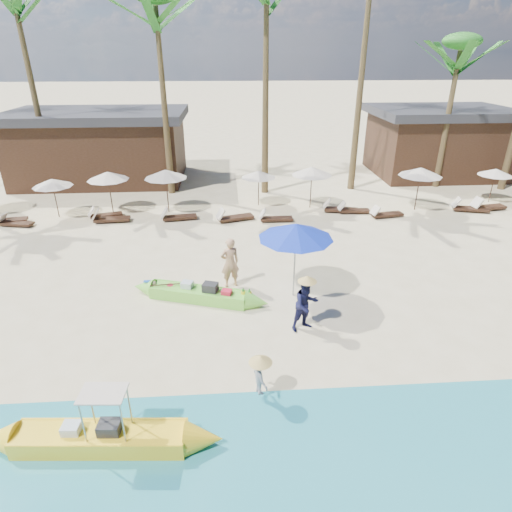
{
  "coord_description": "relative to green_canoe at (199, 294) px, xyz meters",
  "views": [
    {
      "loc": [
        -0.05,
        -10.5,
        7.57
      ],
      "look_at": [
        0.8,
        2.0,
        1.55
      ],
      "focal_mm": 30.0,
      "sensor_mm": 36.0,
      "label": 1
    }
  ],
  "objects": [
    {
      "name": "resort_parasol_6",
      "position": [
        2.72,
        9.67,
        1.49
      ],
      "size": [
        1.85,
        1.85,
        1.9
      ],
      "color": "#362116",
      "rests_on": "ground"
    },
    {
      "name": "pavilion_west",
      "position": [
        -6.88,
        15.54,
        1.96
      ],
      "size": [
        10.8,
        6.6,
        4.3
      ],
      "color": "#362116",
      "rests_on": "ground"
    },
    {
      "name": "resort_parasol_9",
      "position": [
        15.56,
        9.37,
        1.45
      ],
      "size": [
        1.8,
        1.8,
        1.86
      ],
      "color": "#362116",
      "rests_on": "ground"
    },
    {
      "name": "lounger_7_left",
      "position": [
        7.45,
        8.07,
        -0.04
      ],
      "size": [
        1.65,
        0.58,
        0.55
      ],
      "rotation": [
        0.0,
        0.0,
        -0.05
      ],
      "color": "#362116",
      "rests_on": "ground"
    },
    {
      "name": "lounger_3_left",
      "position": [
        -9.81,
        7.68,
        -0.01
      ],
      "size": [
        2.0,
        0.91,
        0.65
      ],
      "rotation": [
        0.0,
        0.0,
        0.17
      ],
      "color": "#362116",
      "rests_on": "ground"
    },
    {
      "name": "yellow_canoe",
      "position": [
        -1.74,
        -5.82,
        0.01
      ],
      "size": [
        5.74,
        0.98,
        1.49
      ],
      "rotation": [
        0.0,
        0.0,
        -0.07
      ],
      "color": "yellow",
      "rests_on": "ground"
    },
    {
      "name": "ground",
      "position": [
        1.12,
        -1.96,
        -0.23
      ],
      "size": [
        240.0,
        240.0,
        0.0
      ],
      "primitive_type": "plane",
      "color": "beige",
      "rests_on": "ground"
    },
    {
      "name": "resort_parasol_3",
      "position": [
        -7.49,
        8.54,
        1.54
      ],
      "size": [
        1.91,
        1.91,
        1.97
      ],
      "color": "#362116",
      "rests_on": "ground"
    },
    {
      "name": "blue_umbrella",
      "position": [
        3.21,
        0.08,
        2.15
      ],
      "size": [
        2.45,
        2.45,
        2.63
      ],
      "color": "#99999E",
      "rests_on": "ground"
    },
    {
      "name": "resort_parasol_8",
      "position": [
        10.91,
        8.37,
        1.8
      ],
      "size": [
        2.19,
        2.19,
        2.25
      ],
      "color": "#362116",
      "rests_on": "ground"
    },
    {
      "name": "palm_6",
      "position": [
        13.96,
        12.56,
        6.82
      ],
      "size": [
        2.08,
        2.08,
        8.51
      ],
      "color": "brown",
      "rests_on": "ground"
    },
    {
      "name": "tourist",
      "position": [
        1.07,
        0.88,
        0.69
      ],
      "size": [
        0.77,
        0.62,
        1.85
      ],
      "primitive_type": "imported",
      "rotation": [
        0.0,
        0.0,
        3.45
      ],
      "color": "tan",
      "rests_on": "ground"
    },
    {
      "name": "vendor_green",
      "position": [
        3.27,
        -1.88,
        0.61
      ],
      "size": [
        1.0,
        0.91,
        1.68
      ],
      "primitive_type": "imported",
      "rotation": [
        0.0,
        0.0,
        0.4
      ],
      "color": "#141538",
      "rests_on": "ground"
    },
    {
      "name": "resort_parasol_5",
      "position": [
        -2.03,
        8.95,
        1.77
      ],
      "size": [
        2.16,
        2.16,
        2.22
      ],
      "color": "#362116",
      "rests_on": "ground"
    },
    {
      "name": "lounger_4_left",
      "position": [
        -4.76,
        7.61,
        -0.03
      ],
      "size": [
        1.81,
        0.67,
        0.6
      ],
      "rotation": [
        0.0,
        0.0,
        0.07
      ],
      "color": "#362116",
      "rests_on": "ground"
    },
    {
      "name": "palm_4",
      "position": [
        3.27,
        12.06,
        9.22
      ],
      "size": [
        2.08,
        2.08,
        11.7
      ],
      "color": "brown",
      "rests_on": "ground"
    },
    {
      "name": "lounger_9_right",
      "position": [
        14.62,
        8.03,
        -0.01
      ],
      "size": [
        1.96,
        0.86,
        0.64
      ],
      "rotation": [
        0.0,
        0.0,
        0.15
      ],
      "color": "#362116",
      "rests_on": "ground"
    },
    {
      "name": "lounger_7_right",
      "position": [
        6.79,
        8.26,
        -0.02
      ],
      "size": [
        1.89,
        0.92,
        0.62
      ],
      "rotation": [
        0.0,
        0.0,
        -0.21
      ],
      "color": "#362116",
      "rests_on": "ground"
    },
    {
      "name": "lounger_3_right",
      "position": [
        -9.16,
        7.4,
        -0.04
      ],
      "size": [
        1.68,
        0.79,
        0.55
      ],
      "rotation": [
        0.0,
        0.0,
        -0.19
      ],
      "color": "#362116",
      "rests_on": "ground"
    },
    {
      "name": "palm_2",
      "position": [
        -9.32,
        13.12,
        8.95
      ],
      "size": [
        2.08,
        2.08,
        11.33
      ],
      "color": "brown",
      "rests_on": "ground"
    },
    {
      "name": "pavilion_east",
      "position": [
        15.12,
        15.54,
        1.97
      ],
      "size": [
        8.8,
        6.6,
        4.3
      ],
      "color": "#362116",
      "rests_on": "ground"
    },
    {
      "name": "lounger_8_left",
      "position": [
        8.94,
        7.36,
        -0.04
      ],
      "size": [
        1.74,
        0.79,
        0.57
      ],
      "rotation": [
        0.0,
        0.0,
        0.17
      ],
      "color": "#362116",
      "rests_on": "ground"
    },
    {
      "name": "palm_3",
      "position": [
        -2.24,
        12.32,
        8.35
      ],
      "size": [
        2.08,
        2.08,
        10.52
      ],
      "color": "brown",
      "rests_on": "ground"
    },
    {
      "name": "lounger_5_left",
      "position": [
        -1.47,
        7.67,
        -0.03
      ],
      "size": [
        1.81,
        0.79,
        0.59
      ],
      "rotation": [
        0.0,
        0.0,
        0.15
      ],
      "color": "#362116",
      "rests_on": "ground"
    },
    {
      "name": "lounger_4_right",
      "position": [
        -5.16,
        8.22,
        -0.04
      ],
      "size": [
        1.69,
        0.92,
        0.55
      ],
      "rotation": [
        0.0,
        0.0,
        0.27
      ],
      "color": "#362116",
      "rests_on": "ground"
    },
    {
      "name": "lounger_6_right",
      "position": [
        3.3,
        7.16,
        -0.04
      ],
      "size": [
        1.66,
        0.52,
        0.56
      ],
      "rotation": [
        0.0,
        0.0,
        -0.01
      ],
      "color": "#362116",
      "rests_on": "ground"
    },
    {
      "name": "lounger_6_left",
      "position": [
        1.29,
        7.37,
        -0.02
      ],
      "size": [
        1.93,
        1.09,
        0.63
      ],
      "rotation": [
        0.0,
        0.0,
        0.3
      ],
      "color": "#362116",
      "rests_on": "ground"
    },
    {
      "name": "resort_parasol_7",
      "position": [
        5.45,
        9.11,
        1.75
      ],
      "size": [
        2.13,
        2.13,
        2.2
      ],
      "color": "#362116",
      "rests_on": "ground"
    },
    {
      "name": "green_canoe",
      "position": [
        0.0,
        0.0,
        0.0
      ],
      "size": [
        5.17,
        1.95,
        0.68
      ],
      "rotation": [
        0.0,
        0.0,
        -0.31
      ],
      "color": "#6FCE3E",
      "rests_on": "ground"
    },
    {
      "name": "vendor_yellow",
      "position": [
        1.71,
        -4.66,
        0.44
      ],
      "size": [
        0.56,
        0.71,
        0.97
      ],
      "primitive_type": "imported",
      "rotation": [
        0.0,
        0.0,
        1.93
      ],
      "color": "gray",
      "rests_on": "ground"
    },
    {
      "name": "lounger_9_left",
      "position": [
        13.58,
        7.92,
        -0.02
      ],
      "size": [
        1.92,
        1.03,
        0.62
      ],
      "rotation": [
        0.0,
        0.0,
        -0.27
      ],
      "color": "#362116",
      "rests_on": "ground"
    },
    {
      "name": "resort_parasol_4",
      "position": [
        -4.93,
        9.09,
        1.69
      ],
      "size": [
        2.07,
        2.07,
        2.13
      ],
      "color": "#362116",
      "rests_on": "ground"
    },
    {
      "name": "wet_sand_strip",
      "position": [
        1.12,
        -6.96,
        -0.22
      ],
      "size": [
        240.0,
        4.5,
        0.01
      ],
      "primitive_type": "cube",
      "color": "tan",
      "rests_on": "ground"
    }
  ]
}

